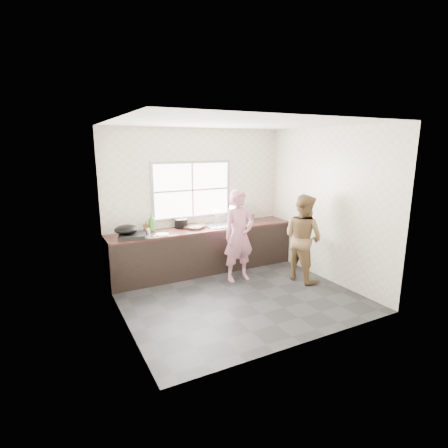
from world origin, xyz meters
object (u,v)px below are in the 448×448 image
person_side (303,238)px  cutting_board (194,226)px  bottle_brown_tall (146,227)px  glass_jar (148,231)px  black_pot (181,223)px  bowl_crabs (234,223)px  wok (126,229)px  bowl_held (238,225)px  bottle_green (152,222)px  burner (133,236)px  plate_food (162,234)px  pot_lid_left (149,237)px  pot_lid_right (146,231)px  dish_rack (242,213)px  bowl_mince (196,228)px  woman (239,239)px  bottle_brown_short (182,223)px

person_side → cutting_board: (-1.55, 1.31, 0.10)m
bottle_brown_tall → glass_jar: bearing=-91.4°
cutting_board → black_pot: bearing=158.8°
bowl_crabs → wok: (-2.08, 0.01, 0.10)m
bowl_held → bottle_green: size_ratio=0.65×
wok → bottle_green: bearing=22.9°
black_pot → burner: black_pot is taller
person_side → black_pot: bearing=41.2°
burner → wok: 0.15m
wok → plate_food: bearing=-12.7°
pot_lid_left → pot_lid_right: 0.41m
person_side → burner: 2.97m
cutting_board → bottle_brown_tall: size_ratio=2.51×
bottle_green → pot_lid_right: bearing=165.1°
dish_rack → pot_lid_right: 2.00m
black_pot → person_side: bearing=-38.2°
bowl_mince → black_pot: black_pot is taller
woman → dish_rack: size_ratio=3.40×
black_pot → wok: wok is taller
bowl_mince → wok: size_ratio=0.49×
bowl_mince → black_pot: 0.31m
bottle_brown_tall → pot_lid_left: (-0.05, -0.36, -0.08)m
burner → person_side: bearing=-22.1°
black_pot → pot_lid_left: size_ratio=1.02×
bottle_brown_short → glass_jar: 0.73m
bottle_green → glass_jar: (-0.12, -0.16, -0.12)m
plate_food → wok: wok is taller
burner → plate_food: bearing=-7.1°
bottle_brown_tall → dish_rack: bearing=-0.0°
black_pot → burner: size_ratio=0.55×
woman → cutting_board: woman is taller
bottle_brown_tall → pot_lid_right: size_ratio=0.75×
person_side → black_pot: (-1.77, 1.39, 0.17)m
glass_jar → bowl_mince: bearing=-5.3°
bowl_crabs → bottle_brown_short: bottle_brown_short is taller
black_pot → bottle_green: 0.56m
person_side → burner: bearing=57.3°
bowl_crabs → bottle_brown_tall: (-1.69, 0.21, 0.06)m
bowl_held → glass_jar: bearing=171.9°
bottle_brown_short → wok: bearing=-166.7°
bowl_crabs → plate_food: (-1.51, -0.12, -0.02)m
bowl_held → bottle_brown_tall: size_ratio=1.21×
bowl_crabs → wok: 2.09m
person_side → bowl_mince: bearing=42.8°
plate_food → bottle_green: 0.38m
woman → black_pot: woman is taller
plate_food → wok: size_ratio=0.61×
bottle_brown_tall → pot_lid_left: bottle_brown_tall is taller
plate_food → pot_lid_right: plate_food is taller
cutting_board → plate_food: 0.75m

